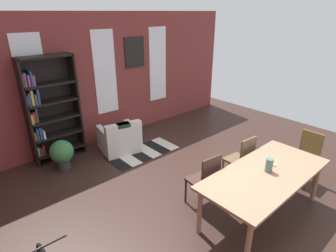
# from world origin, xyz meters

# --- Properties ---
(ground_plane) EXTENTS (9.07, 9.07, 0.00)m
(ground_plane) POSITION_xyz_m (0.00, 0.00, 0.00)
(ground_plane) COLOR #36221C
(back_wall_brick) EXTENTS (7.76, 0.12, 2.94)m
(back_wall_brick) POSITION_xyz_m (0.00, 3.55, 1.47)
(back_wall_brick) COLOR brown
(back_wall_brick) RESTS_ON ground
(window_pane_0) EXTENTS (0.55, 0.02, 1.91)m
(window_pane_0) POSITION_xyz_m (-1.58, 3.48, 1.62)
(window_pane_0) COLOR white
(window_pane_1) EXTENTS (0.55, 0.02, 1.91)m
(window_pane_1) POSITION_xyz_m (0.00, 3.48, 1.62)
(window_pane_1) COLOR white
(window_pane_2) EXTENTS (0.55, 0.02, 1.91)m
(window_pane_2) POSITION_xyz_m (1.58, 3.48, 1.62)
(window_pane_2) COLOR white
(dining_table) EXTENTS (2.15, 0.98, 0.77)m
(dining_table) POSITION_xyz_m (0.23, -0.59, 0.69)
(dining_table) COLOR #9D7458
(dining_table) RESTS_ON ground
(vase_on_table) EXTENTS (0.11, 0.11, 0.21)m
(vase_on_table) POSITION_xyz_m (0.29, -0.59, 0.87)
(vase_on_table) COLOR #4C7266
(vase_on_table) RESTS_ON dining_table
(tealight_candle_0) EXTENTS (0.04, 0.04, 0.03)m
(tealight_candle_0) POSITION_xyz_m (0.48, -0.58, 0.79)
(tealight_candle_0) COLOR silver
(tealight_candle_0) RESTS_ON dining_table
(dining_chair_far_left) EXTENTS (0.44, 0.44, 0.95)m
(dining_chair_far_left) POSITION_xyz_m (-0.26, 0.12, 0.51)
(dining_chair_far_left) COLOR #402822
(dining_chair_far_left) RESTS_ON ground
(dining_chair_head_right) EXTENTS (0.41, 0.41, 0.95)m
(dining_chair_head_right) POSITION_xyz_m (1.68, -0.60, 0.51)
(dining_chair_head_right) COLOR brown
(dining_chair_head_right) RESTS_ON ground
(dining_chair_far_right) EXTENTS (0.43, 0.43, 0.95)m
(dining_chair_far_right) POSITION_xyz_m (0.71, 0.12, 0.51)
(dining_chair_far_right) COLOR brown
(dining_chair_far_right) RESTS_ON ground
(bookshelf_tall) EXTENTS (1.04, 0.33, 2.17)m
(bookshelf_tall) POSITION_xyz_m (-1.43, 3.29, 1.11)
(bookshelf_tall) COLOR black
(bookshelf_tall) RESTS_ON ground
(armchair_white) EXTENTS (0.94, 0.94, 0.75)m
(armchair_white) POSITION_xyz_m (-0.21, 2.70, 0.28)
(armchair_white) COLOR silver
(armchair_white) RESTS_ON ground
(potted_plant_by_shelf) EXTENTS (0.46, 0.46, 0.60)m
(potted_plant_by_shelf) POSITION_xyz_m (-1.49, 2.78, 0.34)
(potted_plant_by_shelf) COLOR #333338
(potted_plant_by_shelf) RESTS_ON ground
(striped_rug) EXTENTS (1.59, 0.73, 0.01)m
(striped_rug) POSITION_xyz_m (0.09, 2.25, 0.00)
(striped_rug) COLOR black
(striped_rug) RESTS_ON ground
(framed_picture) EXTENTS (0.56, 0.03, 0.72)m
(framed_picture) POSITION_xyz_m (0.84, 3.47, 2.01)
(framed_picture) COLOR black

